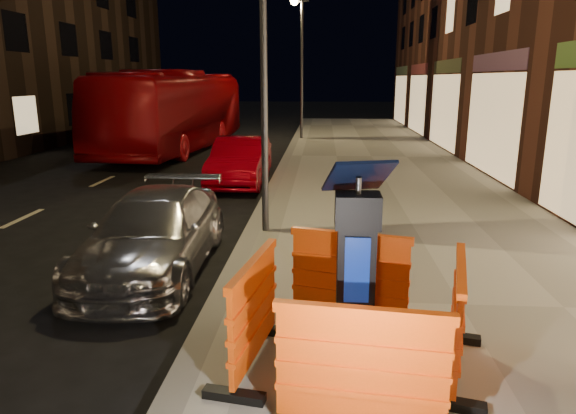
# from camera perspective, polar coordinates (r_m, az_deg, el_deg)

# --- Properties ---
(ground_plane) EXTENTS (120.00, 120.00, 0.00)m
(ground_plane) POSITION_cam_1_polar(r_m,az_deg,el_deg) (6.75, -7.53, -11.08)
(ground_plane) COLOR black
(ground_plane) RESTS_ON ground
(sidewalk) EXTENTS (6.00, 60.00, 0.15)m
(sidewalk) POSITION_cam_1_polar(r_m,az_deg,el_deg) (6.81, 18.53, -10.78)
(sidewalk) COLOR gray
(sidewalk) RESTS_ON ground
(kerb) EXTENTS (0.30, 60.00, 0.15)m
(kerb) POSITION_cam_1_polar(r_m,az_deg,el_deg) (6.71, -7.55, -10.50)
(kerb) COLOR slate
(kerb) RESTS_ON ground
(parking_kiosk) EXTENTS (0.72, 0.72, 1.92)m
(parking_kiosk) POSITION_cam_1_polar(r_m,az_deg,el_deg) (4.80, 7.51, -7.37)
(parking_kiosk) COLOR black
(parking_kiosk) RESTS_ON sidewalk
(barrier_front) EXTENTS (1.43, 0.72, 1.07)m
(barrier_front) POSITION_cam_1_polar(r_m,az_deg,el_deg) (4.14, 8.12, -17.68)
(barrier_front) COLOR #FA4E0C
(barrier_front) RESTS_ON sidewalk
(barrier_back) EXTENTS (1.47, 0.90, 1.07)m
(barrier_back) POSITION_cam_1_polar(r_m,az_deg,el_deg) (5.84, 6.83, -7.83)
(barrier_back) COLOR #FA4E0C
(barrier_back) RESTS_ON sidewalk
(barrier_kerbside) EXTENTS (0.79, 1.45, 1.07)m
(barrier_kerbside) POSITION_cam_1_polar(r_m,az_deg,el_deg) (5.00, -3.80, -11.66)
(barrier_kerbside) COLOR #FA4E0C
(barrier_kerbside) RESTS_ON sidewalk
(barrier_bldgside) EXTENTS (0.87, 1.47, 1.07)m
(barrier_bldgside) POSITION_cam_1_polar(r_m,az_deg,el_deg) (5.12, 18.25, -11.75)
(barrier_bldgside) COLOR #FA4E0C
(barrier_bldgside) RESTS_ON sidewalk
(car_silver) EXTENTS (1.72, 4.07, 1.17)m
(car_silver) POSITION_cam_1_polar(r_m,az_deg,el_deg) (8.21, -14.40, -6.71)
(car_silver) COLOR #B6B6BB
(car_silver) RESTS_ON ground
(car_red) EXTENTS (1.38, 3.89, 1.28)m
(car_red) POSITION_cam_1_polar(r_m,az_deg,el_deg) (14.36, -5.25, 2.58)
(car_red) COLOR maroon
(car_red) RESTS_ON ground
(bus_doubledecker) EXTENTS (3.34, 11.49, 3.16)m
(bus_doubledecker) POSITION_cam_1_polar(r_m,az_deg,el_deg) (21.70, -12.07, 6.24)
(bus_doubledecker) COLOR #99060D
(bus_doubledecker) RESTS_ON ground
(street_lamp_mid) EXTENTS (0.12, 0.12, 6.00)m
(street_lamp_mid) POSITION_cam_1_polar(r_m,az_deg,el_deg) (9.04, -2.71, 15.95)
(street_lamp_mid) COLOR #3F3F44
(street_lamp_mid) RESTS_ON sidewalk
(street_lamp_far) EXTENTS (0.12, 0.12, 6.00)m
(street_lamp_far) POSITION_cam_1_polar(r_m,az_deg,el_deg) (24.00, 1.54, 14.81)
(street_lamp_far) COLOR #3F3F44
(street_lamp_far) RESTS_ON sidewalk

